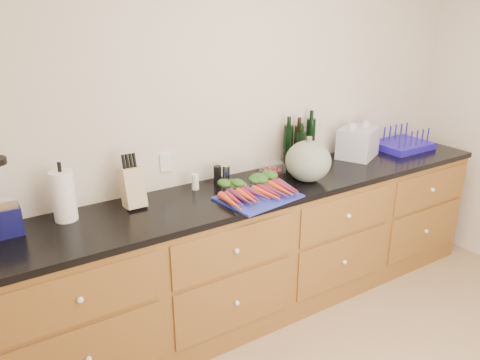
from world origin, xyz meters
TOP-DOWN VIEW (x-y plane):
  - wall_back at (0.00, 1.62)m, footprint 4.10×0.05m
  - cabinets at (0.00, 1.30)m, footprint 3.60×0.64m
  - countertop at (0.00, 1.30)m, footprint 3.64×0.62m
  - cutting_board at (-0.19, 1.14)m, footprint 0.52×0.42m
  - carrots at (-0.19, 1.19)m, footprint 0.47×0.35m
  - squash at (0.27, 1.21)m, footprint 0.31×0.31m
  - blender_appliance at (-1.58, 1.46)m, footprint 0.16×0.16m
  - paper_towel at (-1.27, 1.46)m, footprint 0.13×0.13m
  - knife_block at (-0.89, 1.44)m, footprint 0.12×0.12m
  - grinder_salt at (-0.45, 1.48)m, footprint 0.05×0.05m
  - grinder_pepper at (-0.29, 1.48)m, footprint 0.05×0.05m
  - canister_chrome at (-0.22, 1.48)m, footprint 0.05×0.05m
  - tomato_box at (0.16, 1.47)m, footprint 0.15×0.12m
  - bottles at (0.43, 1.51)m, footprint 0.28×0.14m
  - grocery_bag at (0.95, 1.42)m, footprint 0.40×0.37m
  - dish_rack at (1.44, 1.38)m, footprint 0.44×0.35m

SIDE VIEW (x-z plane):
  - cabinets at x=0.00m, z-range 0.00..0.90m
  - countertop at x=0.00m, z-range 0.90..0.94m
  - cutting_board at x=-0.19m, z-range 0.94..0.95m
  - tomato_box at x=0.16m, z-range 0.94..1.01m
  - carrots at x=-0.19m, z-range 0.95..1.01m
  - dish_rack at x=1.44m, z-range 0.89..1.07m
  - grinder_salt at x=-0.45m, z-range 0.94..1.04m
  - canister_chrome at x=-0.22m, z-range 0.94..1.06m
  - grinder_pepper at x=-0.29m, z-range 0.94..1.07m
  - grocery_bag at x=0.95m, z-range 0.94..1.17m
  - knife_block at x=-0.89m, z-range 0.94..1.18m
  - squash at x=0.27m, z-range 0.94..1.22m
  - paper_towel at x=-1.27m, z-range 0.94..1.22m
  - bottles at x=0.43m, z-range 0.93..1.26m
  - blender_appliance at x=-1.58m, z-range 0.91..1.33m
  - wall_back at x=0.00m, z-range 0.00..2.60m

